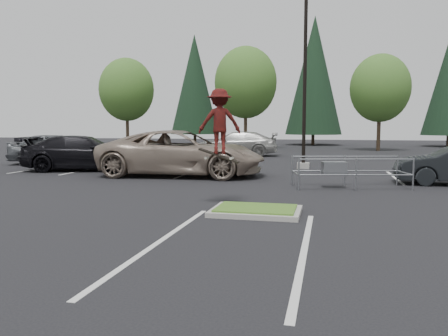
% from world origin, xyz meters
% --- Properties ---
extents(ground, '(120.00, 120.00, 0.00)m').
position_xyz_m(ground, '(0.00, 0.00, 0.00)').
color(ground, black).
rests_on(ground, ground).
extents(grass_median, '(2.20, 1.60, 0.16)m').
position_xyz_m(grass_median, '(0.00, 0.00, 0.08)').
color(grass_median, gray).
rests_on(grass_median, ground).
extents(stall_lines, '(22.62, 17.60, 0.01)m').
position_xyz_m(stall_lines, '(-1.35, 6.02, 0.00)').
color(stall_lines, silver).
rests_on(stall_lines, ground).
extents(light_pole, '(0.70, 0.60, 10.12)m').
position_xyz_m(light_pole, '(0.50, 12.00, 4.56)').
color(light_pole, gray).
rests_on(light_pole, ground).
extents(decid_a, '(5.44, 5.44, 8.91)m').
position_xyz_m(decid_a, '(-18.01, 30.03, 5.58)').
color(decid_a, '#38281C').
rests_on(decid_a, ground).
extents(decid_b, '(5.89, 5.89, 9.64)m').
position_xyz_m(decid_b, '(-6.01, 30.53, 6.04)').
color(decid_b, '#38281C').
rests_on(decid_b, ground).
extents(decid_c, '(5.12, 5.12, 8.38)m').
position_xyz_m(decid_c, '(5.99, 29.83, 5.25)').
color(decid_c, '#38281C').
rests_on(decid_c, ground).
extents(conif_a, '(5.72, 5.72, 13.00)m').
position_xyz_m(conif_a, '(-14.00, 40.00, 7.10)').
color(conif_a, '#38281C').
rests_on(conif_a, ground).
extents(conif_b, '(6.38, 6.38, 14.50)m').
position_xyz_m(conif_b, '(0.00, 40.50, 7.85)').
color(conif_b, '#38281C').
rests_on(conif_b, ground).
extents(cart_corral, '(4.14, 2.28, 1.11)m').
position_xyz_m(cart_corral, '(2.07, 5.17, 0.70)').
color(cart_corral, gray).
rests_on(cart_corral, ground).
extents(skateboarder, '(1.30, 1.00, 2.03)m').
position_xyz_m(skateboarder, '(-1.20, 1.00, 2.29)').
color(skateboarder, black).
rests_on(skateboarder, ground).
extents(car_l_tan, '(7.37, 3.75, 2.00)m').
position_xyz_m(car_l_tan, '(-4.50, 7.46, 1.00)').
color(car_l_tan, gray).
rests_on(car_l_tan, ground).
extents(car_l_black, '(6.34, 4.04, 1.71)m').
position_xyz_m(car_l_black, '(-10.00, 8.53, 0.85)').
color(car_l_black, black).
rests_on(car_l_black, ground).
extents(car_l_grey, '(5.66, 3.84, 1.79)m').
position_xyz_m(car_l_grey, '(-13.46, 11.50, 0.89)').
color(car_l_grey, '#4A4D52').
rests_on(car_l_grey, ground).
extents(car_far_silver, '(6.30, 3.13, 1.76)m').
position_xyz_m(car_far_silver, '(-4.78, 20.47, 0.88)').
color(car_far_silver, '#A6A5A1').
rests_on(car_far_silver, ground).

